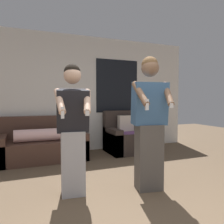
% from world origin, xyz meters
% --- Properties ---
extents(wall_back, '(6.00, 0.07, 2.70)m').
position_xyz_m(wall_back, '(0.02, 3.36, 1.35)').
color(wall_back, silver).
rests_on(wall_back, ground_plane).
extents(couch, '(1.77, 0.89, 0.86)m').
position_xyz_m(couch, '(-0.75, 2.88, 0.30)').
color(couch, '#472D23').
rests_on(couch, ground_plane).
extents(armchair, '(0.89, 0.81, 0.95)m').
position_xyz_m(armchair, '(1.14, 2.83, 0.33)').
color(armchair, '#332823').
rests_on(armchair, ground_plane).
extents(person_left, '(0.45, 0.52, 1.64)m').
position_xyz_m(person_left, '(-0.48, 0.99, 0.84)').
color(person_left, '#B2B2B7').
rests_on(person_left, ground_plane).
extents(person_right, '(0.50, 0.52, 1.77)m').
position_xyz_m(person_right, '(0.51, 0.79, 0.90)').
color(person_right, '#56514C').
rests_on(person_right, ground_plane).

